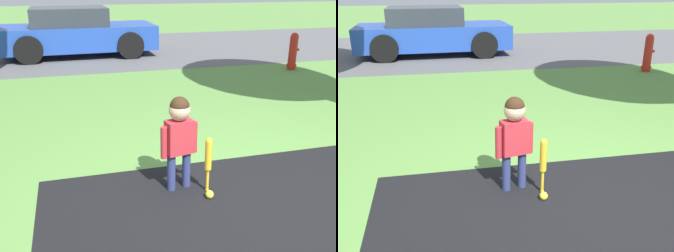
% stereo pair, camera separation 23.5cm
% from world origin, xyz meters
% --- Properties ---
extents(ground_plane, '(60.00, 60.00, 0.00)m').
position_xyz_m(ground_plane, '(0.00, 0.00, 0.00)').
color(ground_plane, '#5B8C42').
extents(street_strip, '(40.00, 6.00, 0.01)m').
position_xyz_m(street_strip, '(0.00, 8.51, 0.00)').
color(street_strip, '#59595B').
rests_on(street_strip, ground).
extents(child, '(0.37, 0.20, 0.92)m').
position_xyz_m(child, '(-0.73, 0.54, 0.59)').
color(child, navy).
rests_on(child, ground).
extents(baseball_bat, '(0.06, 0.06, 0.55)m').
position_xyz_m(baseball_bat, '(-0.49, 0.42, 0.36)').
color(baseball_bat, yellow).
rests_on(baseball_bat, ground).
extents(sports_ball, '(0.08, 0.08, 0.08)m').
position_xyz_m(sports_ball, '(-0.51, 0.29, 0.04)').
color(sports_ball, yellow).
rests_on(sports_ball, ground).
extents(fire_hydrant, '(0.25, 0.22, 0.81)m').
position_xyz_m(fire_hydrant, '(3.17, 4.85, 0.39)').
color(fire_hydrant, red).
rests_on(fire_hydrant, ground).
extents(parked_car, '(3.97, 1.93, 1.23)m').
position_xyz_m(parked_car, '(-1.39, 7.78, 0.59)').
color(parked_car, '#2347AD').
rests_on(parked_car, ground).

